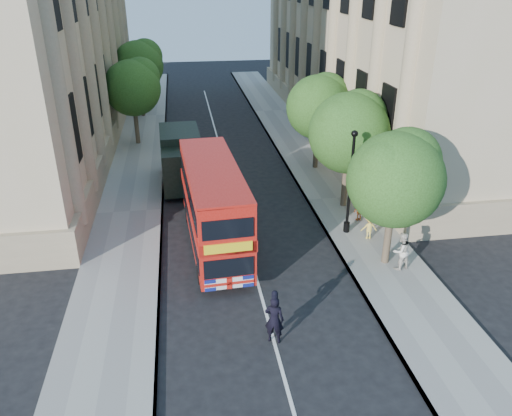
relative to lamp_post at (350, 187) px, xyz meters
name	(u,v)px	position (x,y,z in m)	size (l,w,h in m)	color
ground	(268,318)	(-5.00, -6.00, -2.51)	(120.00, 120.00, 0.00)	black
pavement_right	(337,199)	(0.75, 4.00, -2.45)	(3.50, 80.00, 0.12)	gray
pavement_left	(130,212)	(-10.75, 4.00, -2.45)	(3.50, 80.00, 0.12)	gray
building_right	(392,11)	(8.80, 18.00, 6.49)	(12.00, 38.00, 18.00)	tan
building_left	(12,16)	(-18.80, 18.00, 6.49)	(12.00, 38.00, 18.00)	tan
tree_right_near	(397,174)	(0.84, -2.97, 1.74)	(4.00, 4.00, 6.08)	#473828
tree_right_mid	(350,129)	(0.84, 3.03, 1.93)	(4.20, 4.20, 6.37)	#473828
tree_right_far	(319,104)	(0.84, 9.03, 1.80)	(4.00, 4.00, 6.15)	#473828
tree_left_far	(133,85)	(-10.96, 16.03, 1.93)	(4.00, 4.00, 6.30)	#473828
tree_left_back	(139,63)	(-10.96, 24.03, 2.20)	(4.20, 4.20, 6.65)	#473828
lamp_post	(350,187)	(0.00, 0.00, 0.00)	(0.32, 0.32, 5.16)	black
double_decker_bus	(214,204)	(-6.51, -0.23, -0.35)	(2.74, 8.60, 3.92)	#AF140C
box_van	(181,160)	(-7.86, 7.54, -0.93)	(2.50, 5.71, 3.22)	black
police_constable	(274,320)	(-5.00, -7.28, -1.58)	(0.68, 0.44, 1.85)	black
woman_pedestrian	(401,251)	(1.19, -3.60, -1.53)	(0.83, 0.65, 1.71)	beige
child_a	(359,211)	(1.02, 1.08, -1.86)	(0.62, 0.26, 1.05)	#D06524
child_b	(369,227)	(0.82, -0.83, -1.80)	(0.76, 0.44, 1.18)	#F2CF52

